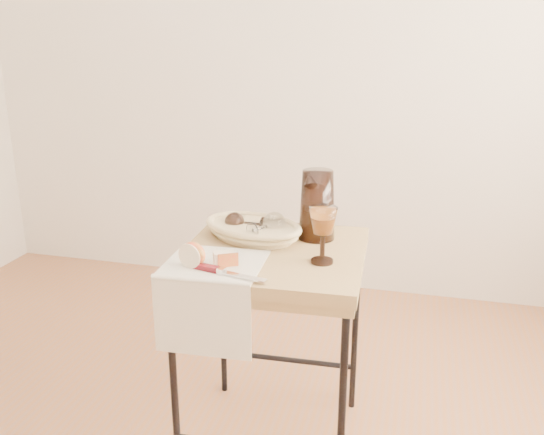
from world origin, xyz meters
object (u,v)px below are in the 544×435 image
(table_knife, at_px, (224,271))
(goblet_lying_a, at_px, (246,223))
(goblet_lying_b, at_px, (265,226))
(side_table, at_px, (273,350))
(tea_towel, at_px, (214,263))
(pitcher, at_px, (317,205))
(bread_basket, at_px, (253,231))
(apple_half, at_px, (193,254))
(wine_goblet, at_px, (323,235))

(table_knife, bearing_deg, goblet_lying_a, 109.04)
(goblet_lying_a, height_order, table_knife, goblet_lying_a)
(goblet_lying_b, distance_m, table_knife, 0.32)
(goblet_lying_a, distance_m, table_knife, 0.36)
(table_knife, bearing_deg, side_table, 82.57)
(goblet_lying_b, bearing_deg, tea_towel, -171.53)
(goblet_lying_b, bearing_deg, goblet_lying_a, 96.91)
(goblet_lying_a, height_order, pitcher, pitcher)
(side_table, distance_m, tea_towel, 0.44)
(table_knife, bearing_deg, goblet_lying_b, 95.86)
(table_knife, bearing_deg, bread_basket, 104.41)
(tea_towel, bearing_deg, apple_half, -146.21)
(side_table, height_order, pitcher, pitcher)
(goblet_lying_b, height_order, wine_goblet, wine_goblet)
(bread_basket, xyz_separation_m, table_knife, (0.01, -0.34, -0.01))
(bread_basket, bearing_deg, pitcher, 33.18)
(pitcher, xyz_separation_m, table_knife, (-0.21, -0.39, -0.11))
(wine_goblet, bearing_deg, pitcher, 104.76)
(goblet_lying_b, bearing_deg, side_table, -116.65)
(side_table, distance_m, wine_goblet, 0.51)
(tea_towel, xyz_separation_m, goblet_lying_a, (0.02, 0.28, 0.04))
(apple_half, height_order, table_knife, apple_half)
(goblet_lying_b, distance_m, apple_half, 0.32)
(bread_basket, xyz_separation_m, pitcher, (0.22, 0.05, 0.09))
(bread_basket, relative_size, wine_goblet, 1.78)
(tea_towel, height_order, table_knife, table_knife)
(bread_basket, height_order, wine_goblet, wine_goblet)
(pitcher, bearing_deg, goblet_lying_a, 166.29)
(apple_half, distance_m, table_knife, 0.12)
(pitcher, bearing_deg, wine_goblet, -98.21)
(side_table, xyz_separation_m, table_knife, (-0.09, -0.24, 0.39))
(tea_towel, xyz_separation_m, goblet_lying_b, (0.10, 0.24, 0.05))
(tea_towel, bearing_deg, wine_goblet, 14.62)
(goblet_lying_a, relative_size, pitcher, 0.41)
(table_knife, bearing_deg, wine_goblet, 46.59)
(pitcher, bearing_deg, apple_half, -154.83)
(bread_basket, distance_m, apple_half, 0.32)
(goblet_lying_a, relative_size, apple_half, 1.37)
(side_table, xyz_separation_m, bread_basket, (-0.10, 0.10, 0.41))
(tea_towel, distance_m, bread_basket, 0.27)
(apple_half, bearing_deg, pitcher, 61.30)
(side_table, bearing_deg, pitcher, 52.21)
(goblet_lying_b, bearing_deg, wine_goblet, -92.08)
(goblet_lying_b, relative_size, apple_half, 1.60)
(side_table, xyz_separation_m, tea_towel, (-0.15, -0.17, 0.38))
(goblet_lying_b, bearing_deg, pitcher, -35.68)
(bread_basket, bearing_deg, table_knife, -69.63)
(goblet_lying_b, xyz_separation_m, pitcher, (0.17, 0.07, 0.07))
(pitcher, distance_m, wine_goblet, 0.23)
(tea_towel, height_order, goblet_lying_b, goblet_lying_b)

